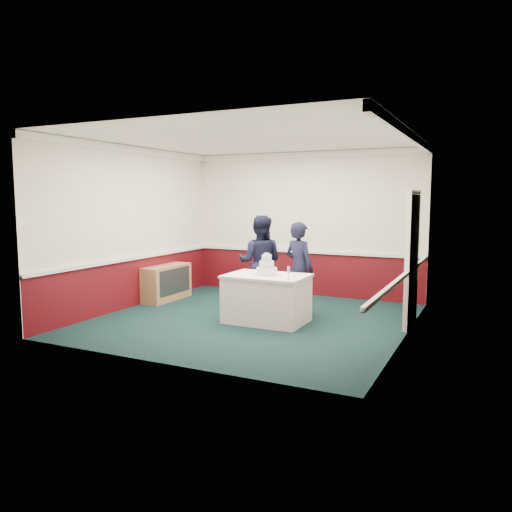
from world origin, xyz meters
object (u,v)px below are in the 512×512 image
at_px(wedding_cake, 267,268).
at_px(cake_table, 267,298).
at_px(sideboard, 167,283).
at_px(champagne_flute, 289,271).
at_px(person_woman, 299,269).
at_px(cake_knife, 260,276).
at_px(person_man, 260,262).

bearing_deg(wedding_cake, cake_table, -90.00).
distance_m(sideboard, cake_table, 2.68).
distance_m(champagne_flute, person_woman, 1.02).
xyz_separation_m(cake_table, cake_knife, (-0.03, -0.20, 0.39)).
relative_size(sideboard, champagne_flute, 5.85).
xyz_separation_m(sideboard, wedding_cake, (2.56, -0.77, 0.55)).
bearing_deg(sideboard, cake_knife, -21.00).
distance_m(wedding_cake, person_man, 1.04).
bearing_deg(person_woman, person_man, 9.76).
bearing_deg(cake_table, champagne_flute, -29.25).
bearing_deg(cake_knife, cake_table, 87.96).
height_order(wedding_cake, person_man, person_man).
xyz_separation_m(wedding_cake, person_man, (-0.54, 0.89, -0.04)).
xyz_separation_m(sideboard, champagne_flute, (3.06, -1.05, 0.58)).
distance_m(sideboard, cake_knife, 2.75).
bearing_deg(person_woman, sideboard, 20.33).
xyz_separation_m(cake_table, champagne_flute, (0.50, -0.28, 0.53)).
bearing_deg(champagne_flute, person_woman, 101.51).
bearing_deg(champagne_flute, cake_table, 150.75).
bearing_deg(champagne_flute, person_man, 131.67).
bearing_deg(cake_table, person_woman, 67.30).
relative_size(sideboard, cake_table, 0.91).
height_order(cake_knife, person_woman, person_woman).
height_order(champagne_flute, person_woman, person_woman).
bearing_deg(person_man, cake_knife, 101.49).
xyz_separation_m(cake_table, person_woman, (0.30, 0.71, 0.42)).
bearing_deg(cake_knife, champagne_flute, -2.09).
relative_size(sideboard, wedding_cake, 3.30).
distance_m(cake_knife, person_man, 1.20).
relative_size(cake_knife, person_man, 0.13).
height_order(champagne_flute, person_man, person_man).
distance_m(wedding_cake, person_woman, 0.78).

